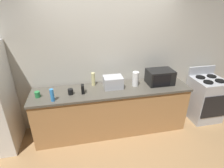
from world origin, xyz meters
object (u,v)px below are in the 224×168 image
Objects in this scene: microwave at (160,77)px; toaster_oven at (113,82)px; stove_range at (205,99)px; bottle_spray_cleaner at (52,95)px; cordless_phone at (83,89)px; paper_towel_roll at (135,79)px; mug_black at (71,92)px; mug_green at (37,94)px; bottle_vinegar at (93,79)px.

toaster_oven is (-0.90, 0.01, -0.03)m from microwave.
stove_range is 5.23× the size of bottle_spray_cleaner.
toaster_oven is 2.27× the size of cordless_phone.
mug_black is (-1.17, -0.09, -0.09)m from paper_towel_roll.
microwave is 0.48m from paper_towel_roll.
stove_range is 7.20× the size of cordless_phone.
bottle_spray_cleaner is 2.13× the size of mug_black.
mug_black is at bearing -1.25° from mug_green.
paper_towel_roll is 1.48m from bottle_spray_cleaner.
stove_range is 3.29m from mug_green.
cordless_phone is 0.51m from bottle_spray_cleaner.
mug_green is (-2.19, -0.08, -0.09)m from microwave.
paper_towel_roll is 1.10× the size of bottle_vinegar.
microwave is at bearing 2.10° from mug_green.
stove_range is 4.38× the size of bottle_vinegar.
bottle_vinegar reaches higher than mug_black.
microwave is at bearing -8.18° from bottle_vinegar.
bottle_spray_cleaner reaches higher than mug_black.
toaster_oven is at bearing 12.70° from cordless_phone.
toaster_oven is 1.65× the size of bottle_spray_cleaner.
paper_towel_roll is at bearing -13.09° from bottle_vinegar.
stove_range is at bearing -2.57° from microwave.
toaster_oven is 1.26× the size of paper_towel_roll.
bottle_vinegar is (-2.31, 0.23, 0.56)m from stove_range.
bottle_vinegar is (0.21, 0.27, 0.05)m from cordless_phone.
bottle_spray_cleaner reaches higher than stove_range.
microwave reaches higher than cordless_phone.
toaster_oven is at bearing 14.49° from bottle_spray_cleaner.
paper_towel_roll is at bearing 178.14° from stove_range.
microwave is (-1.07, 0.05, 0.57)m from stove_range.
paper_towel_roll reaches higher than bottle_vinegar.
paper_towel_roll is 2.70× the size of mug_green.
paper_towel_roll is 1.71m from mug_green.
cordless_phone is at bearing -174.68° from paper_towel_roll.
stove_range is at bearing 3.94° from bottle_spray_cleaner.
mug_green is (-1.29, -0.09, -0.06)m from toaster_oven.
stove_range is at bearing -5.59° from bottle_vinegar.
microwave is 4.94× the size of mug_black.
cordless_phone is 0.21m from mug_black.
microwave is 3.20× the size of cordless_phone.
cordless_phone is 0.61× the size of bottle_vinegar.
bottle_vinegar reaches higher than mug_green.
bottle_spray_cleaner is at bearing -169.96° from paper_towel_roll.
toaster_oven reaches higher than mug_black.
bottle_vinegar is 0.99m from mug_green.
microwave is at bearing 7.51° from bottle_spray_cleaner.
paper_towel_roll is at bearing 2.76° from mug_green.
toaster_oven reaches higher than cordless_phone.
microwave is 2.19m from mug_green.
bottle_spray_cleaner is (-1.93, -0.26, -0.03)m from microwave.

